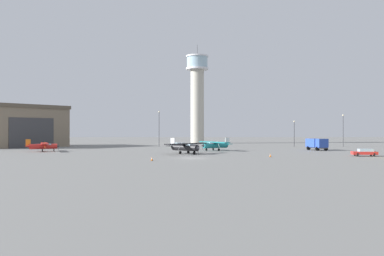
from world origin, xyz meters
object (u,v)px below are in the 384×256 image
(car_green, at_px, (179,145))
(traffic_cone_near_right, at_px, (152,159))
(control_tower, at_px, (197,92))
(truck_box_blue, at_px, (317,144))
(airplane_red, at_px, (43,146))
(airplane_black, at_px, (185,147))
(airplane_teal, at_px, (216,145))
(light_post_west, at_px, (159,126))
(light_post_north, at_px, (343,128))
(traffic_cone_near_left, at_px, (270,155))
(light_post_east, at_px, (294,131))
(car_red, at_px, (365,152))

(car_green, bearing_deg, traffic_cone_near_right, 48.42)
(control_tower, distance_m, truck_box_blue, 59.44)
(control_tower, bearing_deg, airplane_red, -123.36)
(airplane_red, bearing_deg, car_green, 11.34)
(airplane_red, distance_m, airplane_black, 33.09)
(airplane_red, height_order, airplane_teal, airplane_teal)
(light_post_west, relative_size, light_post_north, 1.11)
(airplane_teal, distance_m, light_post_west, 27.54)
(control_tower, distance_m, traffic_cone_near_left, 76.28)
(car_green, bearing_deg, airplane_black, 55.97)
(truck_box_blue, bearing_deg, light_post_north, 127.78)
(light_post_north, relative_size, traffic_cone_near_right, 14.64)
(airplane_red, distance_m, car_green, 35.90)
(car_green, bearing_deg, light_post_west, -84.77)
(traffic_cone_near_left, bearing_deg, truck_box_blue, 55.31)
(light_post_west, bearing_deg, traffic_cone_near_right, -87.27)
(airplane_red, bearing_deg, airplane_teal, -16.87)
(traffic_cone_near_left, bearing_deg, light_post_east, 69.61)
(light_post_east, distance_m, traffic_cone_near_left, 46.67)
(light_post_east, bearing_deg, traffic_cone_near_right, -125.21)
(light_post_east, bearing_deg, car_green, -170.18)
(light_post_north, xyz_separation_m, traffic_cone_near_right, (-50.68, -51.28, -5.19))
(airplane_black, bearing_deg, light_post_west, 146.24)
(airplane_red, xyz_separation_m, light_post_west, (24.22, 25.92, 4.74))
(airplane_red, xyz_separation_m, airplane_black, (31.82, -9.08, 0.17))
(car_red, height_order, traffic_cone_near_right, car_red)
(car_green, distance_m, traffic_cone_near_left, 41.48)
(light_post_west, relative_size, light_post_east, 1.37)
(car_red, height_order, light_post_west, light_post_west)
(light_post_east, bearing_deg, airplane_red, -158.33)
(airplane_teal, xyz_separation_m, car_green, (-8.81, 16.32, -0.69))
(airplane_black, bearing_deg, light_post_north, 80.35)
(airplane_black, xyz_separation_m, truck_box_blue, (31.42, 13.82, 0.13))
(airplane_red, relative_size, truck_box_blue, 1.53)
(light_post_north, distance_m, traffic_cone_near_right, 72.28)
(airplane_red, xyz_separation_m, truck_box_blue, (63.23, 4.75, 0.31))
(light_post_east, bearing_deg, light_post_north, -2.96)
(light_post_west, distance_m, light_post_north, 53.21)
(control_tower, xyz_separation_m, truck_box_blue, (27.11, -50.13, -16.89))
(light_post_north, bearing_deg, car_green, -173.92)
(airplane_black, bearing_deg, airplane_teal, 103.58)
(airplane_red, distance_m, traffic_cone_near_right, 37.87)
(control_tower, height_order, car_red, control_tower)
(truck_box_blue, xyz_separation_m, light_post_west, (-39.01, 21.17, 4.43))
(airplane_black, relative_size, car_green, 1.89)
(airplane_red, height_order, car_red, airplane_red)
(car_green, xyz_separation_m, light_post_north, (47.24, 5.03, 4.76))
(traffic_cone_near_right, bearing_deg, light_post_north, 45.34)
(airplane_teal, xyz_separation_m, traffic_cone_near_left, (8.26, -21.49, -1.13))
(car_red, height_order, light_post_north, light_post_north)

